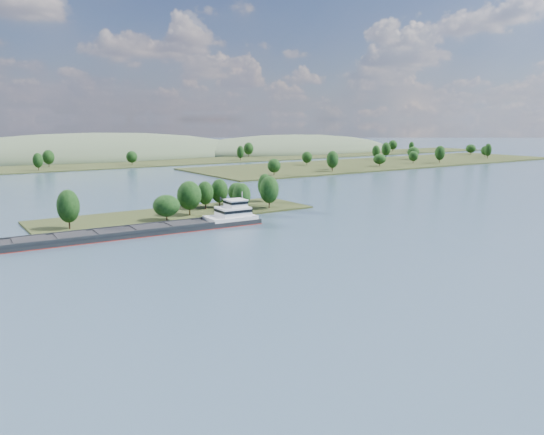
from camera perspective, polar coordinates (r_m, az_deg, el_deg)
ground at (r=141.18m, az=-0.26°, el=-3.32°), size 1800.00×1800.00×0.00m
tree_island at (r=193.47m, az=-8.46°, el=1.52°), size 100.00×30.64×13.49m
right_bank at (r=426.24m, az=12.52°, el=5.85°), size 320.00×90.00×15.10m
back_shoreline at (r=404.08m, az=-21.96°, el=5.05°), size 900.00×60.00×15.98m
hill_east at (r=573.94m, az=2.11°, el=7.12°), size 260.00×140.00×36.00m
hill_west at (r=513.72m, az=-18.49°, el=6.19°), size 320.00×160.00×44.00m
cargo_barge at (r=164.01m, az=-12.51°, el=-1.12°), size 81.47×13.23×10.97m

